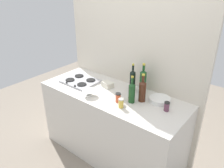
% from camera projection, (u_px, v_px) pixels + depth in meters
% --- Properties ---
extents(ground_plane, '(6.00, 6.00, 0.00)m').
position_uv_depth(ground_plane, '(112.00, 152.00, 2.99)').
color(ground_plane, gray).
rests_on(ground_plane, ground).
extents(counter_block, '(1.80, 0.70, 0.90)m').
position_uv_depth(counter_block, '(112.00, 125.00, 2.80)').
color(counter_block, silver).
rests_on(counter_block, ground).
extents(backsplash_panel, '(1.90, 0.06, 2.52)m').
position_uv_depth(backsplash_panel, '(131.00, 56.00, 2.71)').
color(backsplash_panel, beige).
rests_on(backsplash_panel, ground).
extents(stovetop_hob, '(0.43, 0.36, 0.04)m').
position_uv_depth(stovetop_hob, '(80.00, 81.00, 2.87)').
color(stovetop_hob, '#B2B2B7').
rests_on(stovetop_hob, counter_block).
extents(plate_stack, '(0.24, 0.23, 0.05)m').
position_uv_depth(plate_stack, '(160.00, 100.00, 2.42)').
color(plate_stack, white).
rests_on(plate_stack, counter_block).
extents(wine_bottle_leftmost, '(0.08, 0.08, 0.32)m').
position_uv_depth(wine_bottle_leftmost, '(142.00, 91.00, 2.39)').
color(wine_bottle_leftmost, '#472314').
rests_on(wine_bottle_leftmost, counter_block).
extents(wine_bottle_mid_left, '(0.07, 0.07, 0.35)m').
position_uv_depth(wine_bottle_mid_left, '(132.00, 80.00, 2.59)').
color(wine_bottle_mid_left, black).
rests_on(wine_bottle_mid_left, counter_block).
extents(wine_bottle_mid_right, '(0.07, 0.07, 0.31)m').
position_uv_depth(wine_bottle_mid_right, '(132.00, 92.00, 2.37)').
color(wine_bottle_mid_right, '#19471E').
rests_on(wine_bottle_mid_right, counter_block).
extents(wine_bottle_rightmost, '(0.08, 0.08, 0.36)m').
position_uv_depth(wine_bottle_rightmost, '(143.00, 81.00, 2.55)').
color(wine_bottle_rightmost, '#19471E').
rests_on(wine_bottle_rightmost, counter_block).
extents(mixing_bowl, '(0.16, 0.16, 0.06)m').
position_uv_depth(mixing_bowl, '(89.00, 93.00, 2.54)').
color(mixing_bowl, white).
rests_on(mixing_bowl, counter_block).
extents(butter_dish, '(0.16, 0.13, 0.06)m').
position_uv_depth(butter_dish, '(108.00, 85.00, 2.74)').
color(butter_dish, silver).
rests_on(butter_dish, counter_block).
extents(condiment_jar_front, '(0.06, 0.06, 0.10)m').
position_uv_depth(condiment_jar_front, '(167.00, 106.00, 2.24)').
color(condiment_jar_front, '#66384C').
rests_on(condiment_jar_front, counter_block).
extents(condiment_jar_rear, '(0.06, 0.06, 0.10)m').
position_uv_depth(condiment_jar_rear, '(121.00, 103.00, 2.30)').
color(condiment_jar_rear, gold).
rests_on(condiment_jar_rear, counter_block).
extents(condiment_jar_spare, '(0.06, 0.06, 0.11)m').
position_uv_depth(condiment_jar_spare, '(118.00, 98.00, 2.40)').
color(condiment_jar_spare, '#C64C2D').
rests_on(condiment_jar_spare, counter_block).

